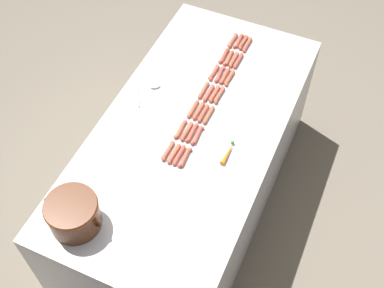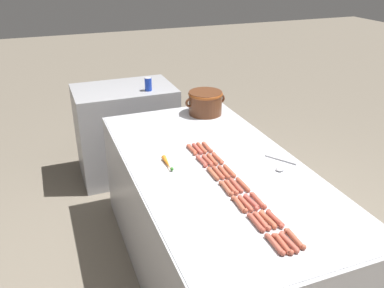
% 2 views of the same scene
% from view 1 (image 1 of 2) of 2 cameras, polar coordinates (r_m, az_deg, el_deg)
% --- Properties ---
extents(ground_plane, '(20.00, 20.00, 0.00)m').
position_cam_1_polar(ground_plane, '(3.84, -0.19, -6.23)').
color(ground_plane, '#756B5B').
extents(griddle_counter, '(1.08, 2.17, 0.88)m').
position_cam_1_polar(griddle_counter, '(3.46, -0.21, -2.57)').
color(griddle_counter, '#BCBCC1').
rests_on(griddle_counter, ground_plane).
extents(hot_dog_0, '(0.03, 0.16, 0.03)m').
position_cam_1_polar(hot_dog_0, '(3.63, 6.30, 11.17)').
color(hot_dog_0, '#B85744').
rests_on(hot_dog_0, griddle_counter).
extents(hot_dog_1, '(0.03, 0.16, 0.03)m').
position_cam_1_polar(hot_dog_1, '(3.50, 5.28, 9.40)').
color(hot_dog_1, '#B1503F').
rests_on(hot_dog_1, griddle_counter).
extents(hot_dog_2, '(0.03, 0.16, 0.03)m').
position_cam_1_polar(hot_dog_2, '(3.38, 4.27, 7.51)').
color(hot_dog_2, '#BC5B41').
rests_on(hot_dog_2, griddle_counter).
extents(hot_dog_3, '(0.03, 0.16, 0.03)m').
position_cam_1_polar(hot_dog_3, '(3.27, 3.11, 5.58)').
color(hot_dog_3, '#B35C42').
rests_on(hot_dog_3, griddle_counter).
extents(hot_dog_4, '(0.03, 0.16, 0.03)m').
position_cam_1_polar(hot_dog_4, '(3.16, 1.90, 3.33)').
color(hot_dog_4, '#B75E41').
rests_on(hot_dog_4, griddle_counter).
extents(hot_dog_5, '(0.04, 0.16, 0.03)m').
position_cam_1_polar(hot_dog_5, '(3.05, 0.60, 0.98)').
color(hot_dog_5, '#BE5345').
rests_on(hot_dog_5, griddle_counter).
extents(hot_dog_6, '(0.03, 0.16, 0.03)m').
position_cam_1_polar(hot_dog_6, '(2.96, -0.81, -1.55)').
color(hot_dog_6, '#BE563E').
rests_on(hot_dog_6, griddle_counter).
extents(hot_dog_7, '(0.04, 0.16, 0.03)m').
position_cam_1_polar(hot_dog_7, '(3.64, 5.83, 11.43)').
color(hot_dog_7, '#B2533D').
rests_on(hot_dog_7, griddle_counter).
extents(hot_dog_8, '(0.03, 0.16, 0.03)m').
position_cam_1_polar(hot_dog_8, '(3.51, 4.76, 9.55)').
color(hot_dog_8, '#BD5A46').
rests_on(hot_dog_8, griddle_counter).
extents(hot_dog_9, '(0.03, 0.16, 0.03)m').
position_cam_1_polar(hot_dog_9, '(3.39, 3.73, 7.73)').
color(hot_dog_9, '#BE5844').
rests_on(hot_dog_9, griddle_counter).
extents(hot_dog_10, '(0.03, 0.16, 0.03)m').
position_cam_1_polar(hot_dog_10, '(3.28, 2.55, 5.73)').
color(hot_dog_10, '#B95842').
rests_on(hot_dog_10, griddle_counter).
extents(hot_dog_11, '(0.03, 0.16, 0.03)m').
position_cam_1_polar(hot_dog_11, '(3.16, 1.29, 3.51)').
color(hot_dog_11, '#B4533D').
rests_on(hot_dog_11, griddle_counter).
extents(hot_dog_12, '(0.03, 0.16, 0.03)m').
position_cam_1_polar(hot_dog_12, '(3.07, -0.01, 1.28)').
color(hot_dog_12, '#B65340').
rests_on(hot_dog_12, griddle_counter).
extents(hot_dog_13, '(0.03, 0.16, 0.03)m').
position_cam_1_polar(hot_dog_13, '(2.97, -1.48, -1.29)').
color(hot_dog_13, '#BA4F42').
rests_on(hot_dog_13, griddle_counter).
extents(hot_dog_14, '(0.03, 0.16, 0.03)m').
position_cam_1_polar(hot_dog_14, '(3.65, 5.26, 11.60)').
color(hot_dog_14, '#B65745').
rests_on(hot_dog_14, griddle_counter).
extents(hot_dog_15, '(0.04, 0.16, 0.03)m').
position_cam_1_polar(hot_dog_15, '(3.51, 4.19, 9.72)').
color(hot_dog_15, '#BB5D41').
rests_on(hot_dog_15, griddle_counter).
extents(hot_dog_16, '(0.04, 0.16, 0.03)m').
position_cam_1_polar(hot_dog_16, '(3.40, 3.15, 7.91)').
color(hot_dog_16, '#BA5247').
rests_on(hot_dog_16, griddle_counter).
extents(hot_dog_17, '(0.03, 0.16, 0.03)m').
position_cam_1_polar(hot_dog_17, '(3.28, 1.88, 5.83)').
color(hot_dog_17, '#BB5443').
rests_on(hot_dog_17, griddle_counter).
extents(hot_dog_18, '(0.03, 0.16, 0.03)m').
position_cam_1_polar(hot_dog_18, '(3.18, 0.75, 3.79)').
color(hot_dog_18, '#B95940').
rests_on(hot_dog_18, griddle_counter).
extents(hot_dog_19, '(0.03, 0.16, 0.03)m').
position_cam_1_polar(hot_dog_19, '(3.07, -0.60, 1.44)').
color(hot_dog_19, '#B3593F').
rests_on(hot_dog_19, griddle_counter).
extents(hot_dog_20, '(0.03, 0.16, 0.03)m').
position_cam_1_polar(hot_dog_20, '(2.98, -2.09, -1.09)').
color(hot_dog_20, '#BE5A3F').
rests_on(hot_dog_20, griddle_counter).
extents(hot_dog_21, '(0.03, 0.16, 0.03)m').
position_cam_1_polar(hot_dog_21, '(3.65, 4.65, 11.66)').
color(hot_dog_21, '#B05840').
rests_on(hot_dog_21, griddle_counter).
extents(hot_dog_22, '(0.03, 0.16, 0.03)m').
position_cam_1_polar(hot_dog_22, '(3.53, 3.67, 9.97)').
color(hot_dog_22, '#B84F3F').
rests_on(hot_dog_22, griddle_counter).
extents(hot_dog_23, '(0.03, 0.16, 0.03)m').
position_cam_1_polar(hot_dog_23, '(3.41, 2.50, 8.12)').
color(hot_dog_23, '#BA5542').
rests_on(hot_dog_23, griddle_counter).
extents(hot_dog_24, '(0.03, 0.16, 0.03)m').
position_cam_1_polar(hot_dog_24, '(3.29, 1.31, 6.13)').
color(hot_dog_24, '#B55940').
rests_on(hot_dog_24, griddle_counter).
extents(hot_dog_25, '(0.03, 0.16, 0.03)m').
position_cam_1_polar(hot_dog_25, '(3.19, 0.10, 4.00)').
color(hot_dog_25, '#BD5B40').
rests_on(hot_dog_25, griddle_counter).
extents(hot_dog_26, '(0.03, 0.16, 0.03)m').
position_cam_1_polar(hot_dog_26, '(3.08, -1.31, 1.68)').
color(hot_dog_26, '#BE5940').
rests_on(hot_dog_26, griddle_counter).
extents(hot_dog_27, '(0.03, 0.16, 0.03)m').
position_cam_1_polar(hot_dog_27, '(2.99, -2.75, -0.76)').
color(hot_dog_27, '#B85B43').
rests_on(hot_dog_27, griddle_counter).
extents(bean_pot, '(0.36, 0.29, 0.19)m').
position_cam_1_polar(bean_pot, '(2.72, -13.38, -7.62)').
color(bean_pot, '#562D19').
rests_on(bean_pot, griddle_counter).
extents(serving_spoon, '(0.18, 0.25, 0.02)m').
position_cam_1_polar(serving_spoon, '(3.32, -4.89, 6.30)').
color(serving_spoon, '#B7B7BC').
rests_on(serving_spoon, griddle_counter).
extents(carrot, '(0.04, 0.18, 0.03)m').
position_cam_1_polar(carrot, '(2.98, 4.14, -0.97)').
color(carrot, orange).
rests_on(carrot, griddle_counter).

